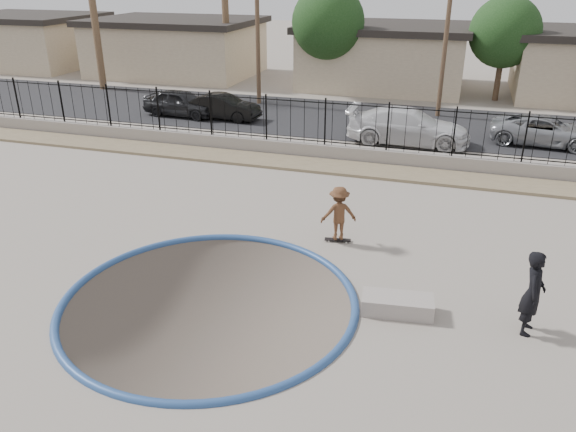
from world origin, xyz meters
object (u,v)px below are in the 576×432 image
at_px(skateboard, 338,240).
at_px(car_b, 223,107).
at_px(car_c, 408,126).
at_px(skater, 339,216).
at_px(videographer, 533,293).
at_px(concrete_ledge, 397,305).
at_px(car_a, 181,103).
at_px(car_d, 545,131).

bearing_deg(skateboard, car_b, 116.61).
xyz_separation_m(car_b, car_c, (9.51, -1.60, 0.14)).
distance_m(skater, skateboard, 0.73).
distance_m(videographer, concrete_ledge, 2.86).
height_order(videographer, car_a, videographer).
xyz_separation_m(skater, concrete_ledge, (2.08, -3.14, -0.58)).
relative_size(skater, car_d, 0.35).
bearing_deg(car_b, skateboard, -141.76).
height_order(concrete_ledge, car_c, car_c).
bearing_deg(car_d, car_c, 110.76).
height_order(car_a, car_b, car_a).
distance_m(car_b, car_c, 9.65).
height_order(concrete_ledge, car_a, car_a).
xyz_separation_m(concrete_ledge, car_d, (4.48, 15.10, 0.47)).
distance_m(car_a, car_d, 17.60).
relative_size(car_a, car_d, 0.89).
bearing_deg(car_d, concrete_ledge, 169.03).
bearing_deg(car_c, skater, 175.62).
bearing_deg(skateboard, car_a, 123.34).
bearing_deg(concrete_ledge, car_b, 125.43).
bearing_deg(car_b, car_d, -87.84).
bearing_deg(car_a, car_b, -85.28).
bearing_deg(videographer, car_a, 54.56).
bearing_deg(concrete_ledge, car_d, 73.49).
height_order(skater, skateboard, skater).
height_order(skater, car_c, car_c).
relative_size(car_c, car_d, 1.18).
bearing_deg(car_a, car_d, -85.41).
bearing_deg(concrete_ledge, skater, 123.49).
bearing_deg(skater, car_a, -71.17).
height_order(skateboard, car_a, car_a).
xyz_separation_m(skater, car_d, (6.55, 11.96, -0.12)).
bearing_deg(skater, car_b, -77.90).
bearing_deg(car_c, skateboard, 175.62).
bearing_deg(videographer, skater, 65.83).
bearing_deg(car_a, car_c, -92.95).
relative_size(videographer, car_b, 0.50).
bearing_deg(skateboard, skater, -144.31).
xyz_separation_m(concrete_ledge, car_a, (-13.13, 15.14, 0.52)).
distance_m(car_b, car_d, 15.24).
bearing_deg(skater, videographer, 124.02).
height_order(videographer, concrete_ledge, videographer).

